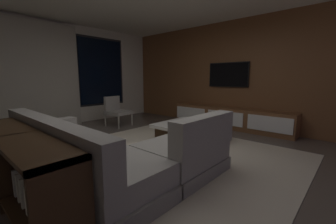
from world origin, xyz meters
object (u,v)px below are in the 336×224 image
Objects in this scene: sectional_couch at (109,156)px; media_console at (230,118)px; book_stack_on_coffee_table at (191,120)px; coffee_table at (190,132)px; console_table_behind_couch at (20,167)px; mounted_tv at (228,75)px; accent_chair_near_window at (116,109)px.

media_console is (3.61, 0.11, -0.04)m from sectional_couch.
sectional_couch is 8.38× the size of book_stack_on_coffee_table.
console_table_behind_couch reaches higher than coffee_table.
sectional_couch reaches higher than console_table_behind_couch.
mounted_tv is at bearing 2.17° from console_table_behind_couch.
mounted_tv reaches higher than coffee_table.
sectional_couch is at bearing -126.28° from accent_chair_near_window.
sectional_couch is 2.16× the size of coffee_table.
mounted_tv is (1.93, -2.22, 0.92)m from accent_chair_near_window.
accent_chair_near_window is (-0.30, 2.22, 0.04)m from book_stack_on_coffee_table.
book_stack_on_coffee_table is (0.17, 0.11, 0.20)m from coffee_table.
media_console is 2.87× the size of mounted_tv.
coffee_table is 0.55× the size of console_table_behind_couch.
mounted_tv is (0.18, 0.20, 1.10)m from media_console.
coffee_table is 0.37× the size of media_console.
book_stack_on_coffee_table is at bearing 3.26° from console_table_behind_couch.
mounted_tv reaches higher than accent_chair_near_window.
sectional_couch reaches higher than accent_chair_near_window.
sectional_couch is at bearing -178.25° from media_console.
book_stack_on_coffee_table is 1.47m from media_console.
accent_chair_near_window is 0.37× the size of console_table_behind_couch.
media_console is (1.75, -2.42, -0.18)m from accent_chair_near_window.
accent_chair_near_window is at bearing 125.97° from media_console.
accent_chair_near_window is 0.72× the size of mounted_tv.
mounted_tv reaches higher than book_stack_on_coffee_table.
book_stack_on_coffee_table is at bearing -82.20° from accent_chair_near_window.
mounted_tv reaches higher than sectional_couch.
sectional_couch is 3.61m from media_console.
media_console reaches higher than book_stack_on_coffee_table.
mounted_tv is (1.80, 0.12, 1.16)m from coffee_table.
console_table_behind_couch is (-3.07, -0.17, 0.02)m from book_stack_on_coffee_table.
accent_chair_near_window is 3.08m from mounted_tv.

